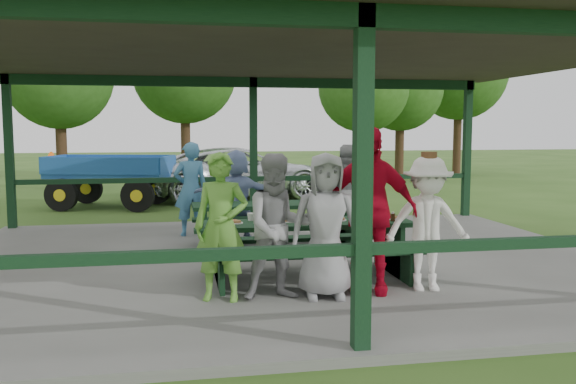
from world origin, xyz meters
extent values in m
plane|color=#2F5219|center=(0.00, 0.00, 0.00)|extent=(90.00, 90.00, 0.00)
cube|color=slate|center=(0.00, 0.00, 0.05)|extent=(10.00, 8.00, 0.10)
cube|color=black|center=(0.00, -3.80, 1.60)|extent=(0.15, 0.15, 3.00)
cube|color=black|center=(-4.80, 3.80, 1.60)|extent=(0.15, 0.15, 3.00)
cube|color=black|center=(0.00, 3.80, 1.60)|extent=(0.15, 0.15, 3.00)
cube|color=black|center=(4.80, 3.80, 1.60)|extent=(0.15, 0.15, 3.00)
cube|color=black|center=(-2.40, -3.80, 1.00)|extent=(4.65, 0.10, 0.10)
cube|color=black|center=(-2.40, 3.80, 1.00)|extent=(4.65, 0.10, 0.10)
cube|color=black|center=(2.40, 3.80, 1.00)|extent=(4.65, 0.10, 0.10)
cube|color=black|center=(0.00, -3.80, 3.00)|extent=(9.80, 0.15, 0.20)
cube|color=black|center=(0.00, 3.80, 3.00)|extent=(9.80, 0.15, 0.20)
cube|color=#322824|center=(0.00, 0.00, 3.22)|extent=(10.60, 8.60, 0.24)
cube|color=black|center=(0.09, -1.20, 0.82)|extent=(2.70, 0.75, 0.06)
cube|color=black|center=(0.09, -1.75, 0.53)|extent=(2.70, 0.28, 0.05)
cube|color=black|center=(0.09, -0.65, 0.53)|extent=(2.70, 0.28, 0.05)
cube|color=black|center=(-1.09, -1.20, 0.47)|extent=(0.06, 0.70, 0.75)
cube|color=black|center=(1.26, -1.20, 0.47)|extent=(0.06, 0.70, 0.75)
cube|color=black|center=(-1.09, -1.20, 0.33)|extent=(0.06, 1.39, 0.45)
cube|color=black|center=(1.26, -1.20, 0.33)|extent=(0.06, 1.39, 0.45)
cube|color=black|center=(-0.04, 0.80, 0.82)|extent=(2.62, 0.75, 0.06)
cube|color=black|center=(-0.04, 0.25, 0.53)|extent=(2.62, 0.28, 0.05)
cube|color=black|center=(-0.04, 1.35, 0.53)|extent=(2.62, 0.28, 0.05)
cube|color=black|center=(-1.17, 0.80, 0.47)|extent=(0.06, 0.70, 0.75)
cube|color=black|center=(1.09, 0.80, 0.47)|extent=(0.06, 0.70, 0.75)
cube|color=black|center=(-1.17, 0.80, 0.33)|extent=(0.06, 1.39, 0.45)
cube|color=black|center=(1.09, 0.80, 0.33)|extent=(0.06, 1.39, 0.45)
cylinder|color=white|center=(-0.88, -1.20, 0.86)|extent=(0.22, 0.22, 0.01)
torus|color=olive|center=(-0.92, -1.22, 0.88)|extent=(0.10, 0.10, 0.03)
torus|color=olive|center=(-0.84, -1.22, 0.88)|extent=(0.10, 0.10, 0.03)
torus|color=olive|center=(-0.88, -1.16, 0.88)|extent=(0.10, 0.10, 0.03)
cylinder|color=white|center=(-0.17, -1.20, 0.86)|extent=(0.22, 0.22, 0.01)
torus|color=olive|center=(-0.21, -1.22, 0.88)|extent=(0.10, 0.10, 0.03)
torus|color=olive|center=(-0.13, -1.22, 0.88)|extent=(0.10, 0.10, 0.03)
torus|color=olive|center=(-0.17, -1.16, 0.88)|extent=(0.10, 0.10, 0.03)
cylinder|color=white|center=(0.49, -1.20, 0.86)|extent=(0.22, 0.22, 0.01)
torus|color=olive|center=(0.45, -1.22, 0.88)|extent=(0.10, 0.10, 0.03)
torus|color=olive|center=(0.53, -1.22, 0.88)|extent=(0.10, 0.10, 0.03)
torus|color=olive|center=(0.49, -1.16, 0.88)|extent=(0.10, 0.10, 0.03)
cylinder|color=white|center=(1.24, -1.20, 0.86)|extent=(0.22, 0.22, 0.01)
torus|color=olive|center=(1.20, -1.22, 0.88)|extent=(0.10, 0.10, 0.03)
torus|color=olive|center=(1.28, -1.22, 0.88)|extent=(0.10, 0.10, 0.03)
torus|color=olive|center=(1.24, -1.16, 0.88)|extent=(0.10, 0.10, 0.03)
cylinder|color=#381E0F|center=(-0.95, -1.38, 0.90)|extent=(0.06, 0.06, 0.10)
cylinder|color=#381E0F|center=(-0.05, -1.38, 0.90)|extent=(0.06, 0.06, 0.10)
cylinder|color=#381E0F|center=(0.04, -1.38, 0.90)|extent=(0.06, 0.06, 0.10)
cylinder|color=#381E0F|center=(0.26, -1.38, 0.90)|extent=(0.06, 0.06, 0.10)
cylinder|color=#381E0F|center=(1.18, -1.38, 0.90)|extent=(0.06, 0.06, 0.10)
cone|color=white|center=(-0.93, -1.00, 0.90)|extent=(0.09, 0.09, 0.10)
cone|color=white|center=(-0.64, -1.00, 0.90)|extent=(0.09, 0.09, 0.10)
cone|color=white|center=(-0.46, -1.00, 0.90)|extent=(0.09, 0.09, 0.10)
cone|color=white|center=(0.99, -1.00, 0.90)|extent=(0.09, 0.09, 0.10)
imported|color=#5FA236|center=(-1.10, -2.04, 0.95)|extent=(0.70, 0.56, 1.69)
imported|color=gray|center=(-0.46, -2.10, 0.94)|extent=(0.86, 0.70, 1.68)
imported|color=#949497|center=(0.09, -2.14, 0.94)|extent=(0.88, 0.62, 1.68)
imported|color=#B8081E|center=(0.63, -2.00, 1.09)|extent=(1.25, 0.78, 1.98)
imported|color=white|center=(1.37, -2.05, 0.91)|extent=(1.13, 0.76, 1.63)
cylinder|color=brown|center=(1.37, -2.05, 1.67)|extent=(0.37, 0.37, 0.02)
cylinder|color=brown|center=(1.37, -2.05, 1.73)|extent=(0.22, 0.22, 0.11)
imported|color=#7D93C1|center=(-0.57, 1.68, 0.89)|extent=(1.48, 0.48, 1.59)
imported|color=teal|center=(-1.34, 2.30, 0.96)|extent=(0.67, 0.49, 1.71)
imported|color=#959598|center=(1.42, 1.74, 0.93)|extent=(0.92, 0.78, 1.67)
imported|color=silver|center=(0.26, 8.99, 0.75)|extent=(5.74, 3.39, 1.50)
cube|color=#1C509C|center=(-3.28, 7.45, 0.86)|extent=(3.29, 2.21, 0.13)
cube|color=#1C509C|center=(-3.47, 6.72, 1.13)|extent=(2.93, 0.82, 0.43)
cube|color=#1C509C|center=(-3.09, 8.18, 1.13)|extent=(2.93, 0.82, 0.43)
cube|color=#1C509C|center=(-4.74, 7.83, 1.13)|extent=(0.44, 1.47, 0.43)
cube|color=#1C509C|center=(-1.82, 7.07, 1.13)|extent=(0.44, 1.47, 0.43)
cylinder|color=black|center=(-4.42, 6.91, 0.41)|extent=(0.84, 0.39, 0.82)
cylinder|color=yellow|center=(-4.42, 6.91, 0.41)|extent=(0.35, 0.30, 0.30)
cylinder|color=black|center=(-4.02, 8.47, 0.41)|extent=(0.84, 0.39, 0.82)
cylinder|color=yellow|center=(-4.02, 8.47, 0.41)|extent=(0.35, 0.30, 0.30)
cylinder|color=black|center=(-2.55, 6.43, 0.41)|extent=(0.84, 0.39, 0.82)
cylinder|color=yellow|center=(-2.55, 6.43, 0.41)|extent=(0.35, 0.30, 0.30)
cylinder|color=black|center=(-2.14, 7.99, 0.41)|extent=(0.84, 0.39, 0.82)
cylinder|color=yellow|center=(-2.14, 7.99, 0.41)|extent=(0.35, 0.30, 0.30)
cube|color=#1C509C|center=(-1.30, 6.94, 0.75)|extent=(1.06, 0.35, 0.09)
cone|color=#F2590C|center=(-4.79, 7.84, 1.24)|extent=(0.13, 0.42, 0.43)
cylinder|color=#322414|center=(-5.38, 12.67, 1.40)|extent=(0.36, 0.36, 2.81)
sphere|color=#275215|center=(-5.38, 12.67, 3.82)|extent=(3.59, 3.59, 3.59)
cylinder|color=#322414|center=(-1.23, 14.91, 1.54)|extent=(0.36, 0.36, 3.09)
sphere|color=#275215|center=(-1.23, 14.91, 4.20)|extent=(3.95, 3.95, 3.95)
cylinder|color=#322414|center=(5.28, 13.03, 1.32)|extent=(0.36, 0.36, 2.64)
sphere|color=#275215|center=(5.28, 13.03, 3.59)|extent=(3.37, 3.37, 3.37)
cylinder|color=#322414|center=(7.40, 14.84, 1.35)|extent=(0.36, 0.36, 2.69)
sphere|color=#275215|center=(7.40, 14.84, 3.66)|extent=(3.45, 3.45, 3.45)
cylinder|color=#322414|center=(10.96, 16.99, 1.68)|extent=(0.36, 0.36, 3.36)
sphere|color=#275215|center=(10.96, 16.99, 4.57)|extent=(4.30, 4.30, 4.30)
camera|label=1|loc=(-1.59, -8.87, 2.06)|focal=38.00mm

